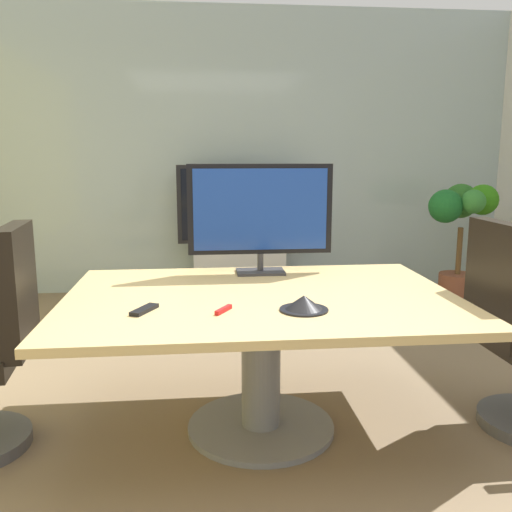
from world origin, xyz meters
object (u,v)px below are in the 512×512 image
object	(u,v)px
conference_table	(261,326)
potted_plant	(460,224)
remote_control	(144,310)
tv_monitor	(260,212)
conference_phone	(304,304)
wall_display_unit	(239,253)

from	to	relation	value
conference_table	potted_plant	distance (m)	3.09
conference_table	remote_control	size ratio (longest dim) A/B	11.40
conference_table	remote_control	distance (m)	0.63
potted_plant	tv_monitor	bearing A→B (deg)	-140.18
conference_table	tv_monitor	xyz separation A→B (m)	(0.05, 0.51, 0.52)
conference_table	potted_plant	xyz separation A→B (m)	(2.12, 2.24, 0.21)
tv_monitor	remote_control	bearing A→B (deg)	-128.72
conference_table	tv_monitor	size ratio (longest dim) A/B	2.31
conference_phone	remote_control	bearing A→B (deg)	175.65
tv_monitor	conference_phone	xyz separation A→B (m)	(0.11, -0.81, -0.33)
tv_monitor	wall_display_unit	xyz separation A→B (m)	(0.03, 2.22, -0.64)
wall_display_unit	remote_control	bearing A→B (deg)	-102.04
tv_monitor	potted_plant	world-z (taller)	tv_monitor
conference_table	potted_plant	size ratio (longest dim) A/B	1.71
wall_display_unit	potted_plant	xyz separation A→B (m)	(2.04, -0.49, 0.33)
conference_table	tv_monitor	world-z (taller)	tv_monitor
wall_display_unit	conference_phone	world-z (taller)	wall_display_unit
conference_table	wall_display_unit	distance (m)	2.73
tv_monitor	remote_control	world-z (taller)	tv_monitor
wall_display_unit	remote_control	distance (m)	3.05
potted_plant	conference_phone	size ratio (longest dim) A/B	5.16
tv_monitor	potted_plant	distance (m)	2.72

